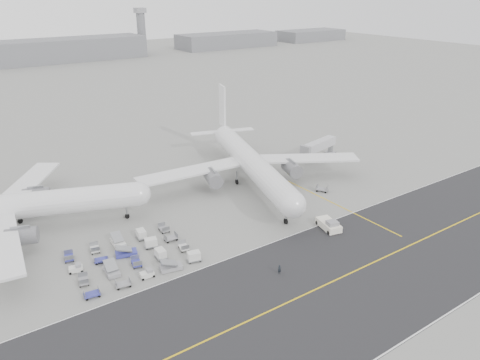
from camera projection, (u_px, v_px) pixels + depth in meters
ground at (233, 250)px, 87.23m from camera, size 700.00×700.00×0.00m
taxiway at (320, 287)px, 76.25m from camera, size 220.00×59.00×0.03m
horizon_buildings at (45, 62)px, 300.07m from camera, size 520.00×28.00×28.00m
control_tower at (141, 30)px, 334.53m from camera, size 7.00×7.00×31.25m
airliner_a at (15, 206)px, 92.14m from camera, size 50.96×50.04×18.41m
airliner_b at (250, 162)px, 114.54m from camera, size 54.51×55.63×19.77m
pushback_tug at (329, 225)px, 94.39m from camera, size 4.16×7.95×2.24m
jet_bridge at (319, 146)px, 131.38m from camera, size 14.89×5.92×5.56m
gse_cluster at (132, 260)px, 83.88m from camera, size 28.90×24.46×1.91m
stray_dolly at (322, 191)px, 111.94m from camera, size 2.88×3.24×1.70m
ground_crew_a at (280, 269)px, 79.63m from camera, size 0.72×0.58×1.70m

